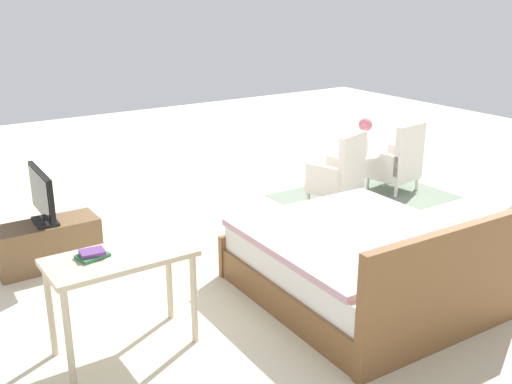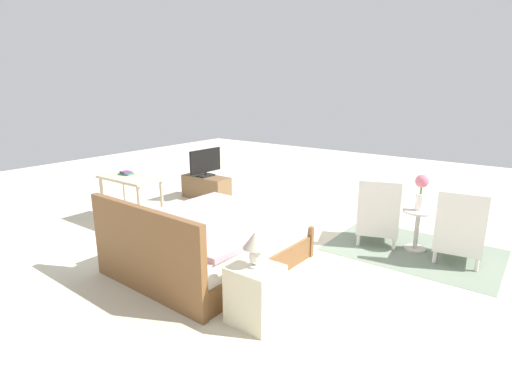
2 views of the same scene
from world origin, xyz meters
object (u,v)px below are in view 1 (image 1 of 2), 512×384
at_px(nightstand, 512,261).
at_px(tv_stand, 48,244).
at_px(book_stack, 92,254).
at_px(armchair_by_window_left, 397,163).
at_px(tv_flatscreen, 42,196).
at_px(flower_vase, 365,132).
at_px(bed, 364,266).
at_px(side_table, 363,170).
at_px(vanity_desk, 121,269).
at_px(armchair_by_window_right, 339,176).

bearing_deg(nightstand, tv_stand, -40.46).
xyz_separation_m(nightstand, book_stack, (3.37, -1.09, 0.51)).
distance_m(armchair_by_window_left, tv_flatscreen, 4.52).
bearing_deg(tv_stand, flower_vase, 177.80).
xyz_separation_m(bed, side_table, (-1.88, -2.01, 0.05)).
distance_m(side_table, vanity_desk, 4.23).
xyz_separation_m(nightstand, vanity_desk, (3.20, -1.03, 0.37)).
height_order(armchair_by_window_left, nightstand, armchair_by_window_left).
relative_size(armchair_by_window_left, tv_stand, 0.96).
height_order(armchair_by_window_left, book_stack, armchair_by_window_left).
bearing_deg(armchair_by_window_right, tv_stand, -4.19).
bearing_deg(armchair_by_window_right, bed, 54.02).
bearing_deg(nightstand, armchair_by_window_left, -115.82).
xyz_separation_m(side_table, flower_vase, (0.00, 0.00, 0.50)).
height_order(bed, book_stack, bed).
height_order(vanity_desk, book_stack, book_stack).
height_order(bed, tv_flatscreen, tv_flatscreen).
relative_size(side_table, tv_flatscreen, 0.72).
distance_m(side_table, tv_flatscreen, 3.99).
xyz_separation_m(armchair_by_window_left, tv_stand, (4.49, -0.26, -0.16)).
bearing_deg(side_table, vanity_desk, 22.36).
distance_m(tv_flatscreen, vanity_desk, 1.76).
bearing_deg(side_table, armchair_by_window_left, 168.71).
relative_size(flower_vase, tv_flatscreen, 0.62).
bearing_deg(side_table, tv_stand, -2.20).
bearing_deg(bed, flower_vase, -133.10).
xyz_separation_m(armchair_by_window_left, book_stack, (4.60, 1.44, 0.40)).
distance_m(side_table, nightstand, 2.73).
distance_m(side_table, flower_vase, 0.50).
height_order(armchair_by_window_left, side_table, armchair_by_window_left).
height_order(flower_vase, tv_stand, flower_vase).
xyz_separation_m(flower_vase, tv_flatscreen, (3.97, -0.15, -0.13)).
xyz_separation_m(flower_vase, tv_stand, (3.97, -0.15, -0.62)).
distance_m(tv_flatscreen, book_stack, 1.70).
height_order(armchair_by_window_left, armchair_by_window_right, same).
relative_size(vanity_desk, book_stack, 4.44).
bearing_deg(tv_stand, bed, 133.98).
bearing_deg(nightstand, flower_vase, -104.93).
distance_m(armchair_by_window_right, vanity_desk, 3.73).
bearing_deg(side_table, armchair_by_window_right, 11.60).
distance_m(bed, tv_stand, 3.01).
relative_size(armchair_by_window_left, tv_flatscreen, 1.20).
height_order(armchair_by_window_right, side_table, armchair_by_window_right).
distance_m(flower_vase, nightstand, 2.79).
relative_size(bed, vanity_desk, 1.94).
height_order(armchair_by_window_right, vanity_desk, armchair_by_window_right).
xyz_separation_m(armchair_by_window_right, side_table, (-0.50, -0.10, -0.04)).
xyz_separation_m(tv_flatscreen, book_stack, (0.10, 1.69, 0.07)).
height_order(nightstand, book_stack, book_stack).
bearing_deg(armchair_by_window_left, nightstand, 64.18).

